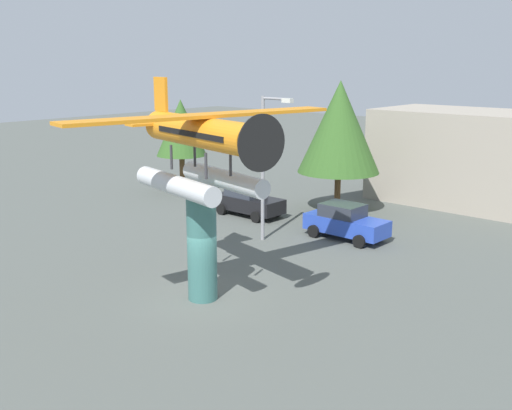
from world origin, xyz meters
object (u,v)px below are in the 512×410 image
object	(u,v)px
streetlight_primary	(266,158)
storefront_building	(494,160)
floatplane_monument	(202,146)
car_mid_blue	(345,221)
tree_west	(181,128)
car_near_black	(248,201)
tree_east	(339,127)
display_pedestal	(202,246)

from	to	relation	value
streetlight_primary	storefront_building	bearing A→B (deg)	69.53
floatplane_monument	car_mid_blue	distance (m)	11.42
car_mid_blue	tree_west	world-z (taller)	tree_west
car_near_black	floatplane_monument	bearing A→B (deg)	-54.77
storefront_building	tree_west	size ratio (longest dim) A/B	2.27
floatplane_monument	tree_east	size ratio (longest dim) A/B	1.36
car_mid_blue	tree_west	distance (m)	15.05
floatplane_monument	storefront_building	world-z (taller)	floatplane_monument
car_mid_blue	tree_east	world-z (taller)	tree_east
car_near_black	tree_west	world-z (taller)	tree_west
floatplane_monument	storefront_building	distance (m)	22.32
floatplane_monument	car_near_black	bearing A→B (deg)	136.92
storefront_building	tree_east	xyz separation A→B (m)	(-6.32, -7.25, 2.12)
car_near_black	tree_east	distance (m)	6.76
car_near_black	streetlight_primary	bearing A→B (deg)	-37.68
car_near_black	streetlight_primary	world-z (taller)	streetlight_primary
car_near_black	storefront_building	size ratio (longest dim) A/B	0.30
tree_west	tree_east	distance (m)	11.24
streetlight_primary	storefront_building	size ratio (longest dim) A/B	0.50
streetlight_primary	tree_east	world-z (taller)	tree_east
car_mid_blue	tree_east	bearing A→B (deg)	128.45
streetlight_primary	car_near_black	bearing A→B (deg)	142.32
car_mid_blue	storefront_building	size ratio (longest dim) A/B	0.30
display_pedestal	storefront_building	bearing A→B (deg)	84.09
floatplane_monument	storefront_building	xyz separation A→B (m)	(2.15, 22.03, -2.92)
floatplane_monument	tree_east	xyz separation A→B (m)	(-4.17, 14.77, -0.80)
floatplane_monument	car_near_black	xyz separation A→B (m)	(-7.41, 10.49, -4.91)
display_pedestal	floatplane_monument	distance (m)	3.73
floatplane_monument	tree_west	bearing A→B (deg)	152.56
storefront_building	car_mid_blue	bearing A→B (deg)	-103.27
display_pedestal	car_mid_blue	distance (m)	10.35
streetlight_primary	tree_west	distance (m)	12.79
streetlight_primary	tree_east	size ratio (longest dim) A/B	0.93
floatplane_monument	storefront_building	bearing A→B (deg)	96.12
display_pedestal	tree_west	xyz separation A→B (m)	(-14.99, 12.28, 2.29)
floatplane_monument	tree_west	distance (m)	19.55
storefront_building	tree_west	bearing A→B (deg)	-150.63
display_pedestal	streetlight_primary	xyz separation A→B (m)	(-3.20, 7.32, 2.11)
tree_west	car_mid_blue	bearing A→B (deg)	-7.90
display_pedestal	car_mid_blue	size ratio (longest dim) A/B	0.98
floatplane_monument	tree_west	world-z (taller)	floatplane_monument
display_pedestal	car_near_black	size ratio (longest dim) A/B	0.98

